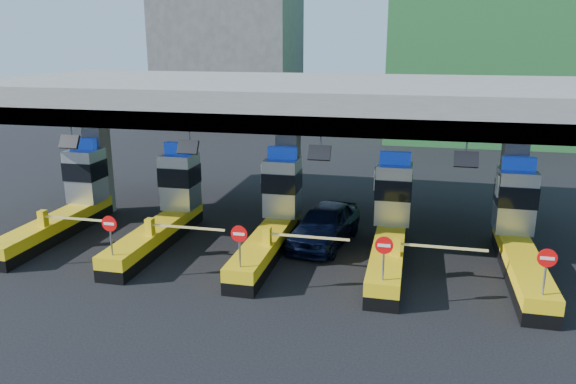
# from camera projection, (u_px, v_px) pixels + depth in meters

# --- Properties ---
(ground) EXTENTS (120.00, 120.00, 0.00)m
(ground) POSITION_uv_depth(u_px,v_px,m) (273.00, 248.00, 24.47)
(ground) COLOR black
(ground) RESTS_ON ground
(toll_canopy) EXTENTS (28.00, 12.09, 7.00)m
(toll_canopy) POSITION_uv_depth(u_px,v_px,m) (288.00, 100.00, 25.56)
(toll_canopy) COLOR slate
(toll_canopy) RESTS_ON ground
(toll_lane_far_left) EXTENTS (4.43, 8.00, 4.16)m
(toll_lane_far_left) POSITION_uv_depth(u_px,v_px,m) (70.00, 201.00, 26.54)
(toll_lane_far_left) COLOR black
(toll_lane_far_left) RESTS_ON ground
(toll_lane_left) EXTENTS (4.43, 8.00, 4.16)m
(toll_lane_left) POSITION_uv_depth(u_px,v_px,m) (168.00, 208.00, 25.45)
(toll_lane_left) COLOR black
(toll_lane_left) RESTS_ON ground
(toll_lane_center) EXTENTS (4.43, 8.00, 4.16)m
(toll_lane_center) POSITION_uv_depth(u_px,v_px,m) (274.00, 216.00, 24.37)
(toll_lane_center) COLOR black
(toll_lane_center) RESTS_ON ground
(toll_lane_right) EXTENTS (4.43, 8.00, 4.16)m
(toll_lane_right) POSITION_uv_depth(u_px,v_px,m) (391.00, 224.00, 23.28)
(toll_lane_right) COLOR black
(toll_lane_right) RESTS_ON ground
(toll_lane_far_right) EXTENTS (4.43, 8.00, 4.16)m
(toll_lane_far_right) POSITION_uv_depth(u_px,v_px,m) (519.00, 233.00, 22.20)
(toll_lane_far_right) COLOR black
(toll_lane_far_right) RESTS_ON ground
(bg_building_concrete) EXTENTS (14.00, 10.00, 18.00)m
(bg_building_concrete) POSITION_uv_depth(u_px,v_px,m) (229.00, 38.00, 59.00)
(bg_building_concrete) COLOR #4C4C49
(bg_building_concrete) RESTS_ON ground
(van) EXTENTS (2.98, 5.53, 1.79)m
(van) POSITION_uv_depth(u_px,v_px,m) (325.00, 225.00, 24.78)
(van) COLOR black
(van) RESTS_ON ground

